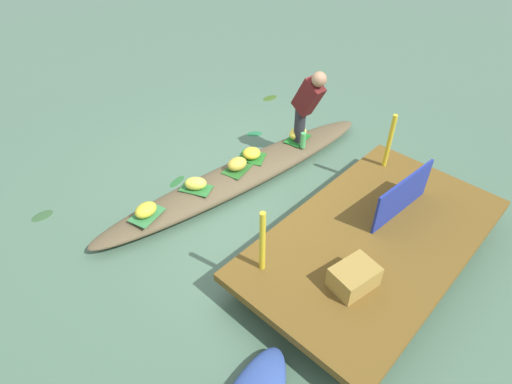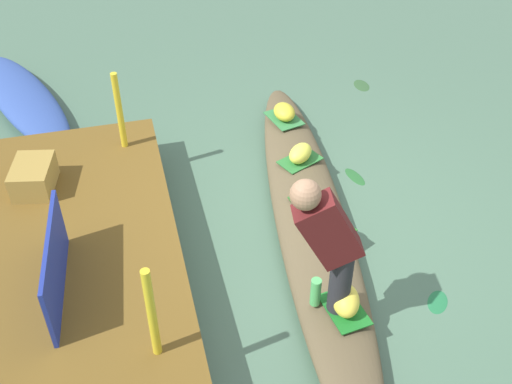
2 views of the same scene
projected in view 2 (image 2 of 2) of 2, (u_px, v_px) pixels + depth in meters
canal_water at (310, 232)px, 5.59m from camera, size 40.00×40.00×0.00m
dock_platform at (63, 248)px, 4.99m from camera, size 3.20×1.80×0.37m
vendor_boat at (311, 222)px, 5.51m from camera, size 4.52×1.24×0.23m
moored_boat at (24, 99)px, 7.10m from camera, size 2.40×1.36×0.22m
leaf_mat_0 at (300, 160)px, 6.00m from camera, size 0.38×0.46×0.01m
banana_bunch_0 at (300, 153)px, 5.95m from camera, size 0.33×0.33×0.17m
leaf_mat_1 at (312, 206)px, 5.49m from camera, size 0.44×0.35×0.01m
banana_bunch_1 at (313, 199)px, 5.44m from camera, size 0.31×0.26×0.17m
leaf_mat_2 at (284, 118)px, 6.56m from camera, size 0.45×0.36×0.01m
banana_bunch_2 at (284, 112)px, 6.51m from camera, size 0.30×0.23×0.16m
leaf_mat_3 at (345, 309)px, 4.61m from camera, size 0.43×0.31×0.01m
banana_bunch_3 at (346, 300)px, 4.55m from camera, size 0.32×0.26×0.20m
leaf_mat_4 at (329, 230)px, 5.25m from camera, size 0.43×0.46×0.01m
banana_bunch_4 at (330, 224)px, 5.21m from camera, size 0.33×0.32×0.15m
vendor_person at (329, 241)px, 4.18m from camera, size 0.25×0.52×1.20m
water_bottle at (316, 292)px, 4.59m from camera, size 0.08×0.08×0.24m
market_banner at (55, 265)px, 4.42m from camera, size 1.03×0.12×0.52m
railing_post_west at (152, 314)px, 3.93m from camera, size 0.06×0.06×0.76m
railing_post_east at (119, 111)px, 5.72m from camera, size 0.06×0.06×0.76m
produce_crate at (33, 177)px, 5.41m from camera, size 0.50×0.40×0.24m
drifting_plant_0 at (438, 302)px, 4.97m from camera, size 0.29×0.27×0.01m
drifting_plant_1 at (362, 85)px, 7.54m from camera, size 0.29×0.19×0.01m
drifting_plant_2 at (355, 177)px, 6.19m from camera, size 0.32×0.18×0.01m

